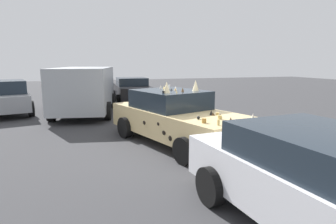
{
  "coord_description": "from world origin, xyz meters",
  "views": [
    {
      "loc": [
        -7.19,
        2.6,
        2.23
      ],
      "look_at": [
        0.0,
        0.3,
        0.9
      ],
      "focal_mm": 30.28,
      "sensor_mm": 36.0,
      "label": 1
    }
  ],
  "objects_px": {
    "art_car_decorated": "(177,117)",
    "parked_sedan_near_left": "(132,90)",
    "parked_sedan_behind_right": "(5,97)",
    "parked_van_far_left": "(85,88)",
    "parked_sedan_far_right": "(327,184)"
  },
  "relations": [
    {
      "from": "parked_sedan_behind_right",
      "to": "art_car_decorated",
      "type": "bearing_deg",
      "value": -152.5
    },
    {
      "from": "art_car_decorated",
      "to": "parked_sedan_near_left",
      "type": "bearing_deg",
      "value": 159.48
    },
    {
      "from": "parked_van_far_left",
      "to": "parked_sedan_behind_right",
      "type": "relative_size",
      "value": 1.27
    },
    {
      "from": "parked_van_far_left",
      "to": "parked_sedan_near_left",
      "type": "xyz_separation_m",
      "value": [
        3.06,
        -2.61,
        -0.45
      ]
    },
    {
      "from": "parked_sedan_near_left",
      "to": "parked_van_far_left",
      "type": "bearing_deg",
      "value": -38.66
    },
    {
      "from": "parked_sedan_behind_right",
      "to": "parked_sedan_near_left",
      "type": "relative_size",
      "value": 1.05
    },
    {
      "from": "parked_van_far_left",
      "to": "parked_sedan_behind_right",
      "type": "bearing_deg",
      "value": -95.31
    },
    {
      "from": "parked_van_far_left",
      "to": "parked_sedan_behind_right",
      "type": "distance_m",
      "value": 3.47
    },
    {
      "from": "parked_sedan_far_right",
      "to": "parked_sedan_near_left",
      "type": "distance_m",
      "value": 13.2
    },
    {
      "from": "art_car_decorated",
      "to": "parked_sedan_behind_right",
      "type": "height_order",
      "value": "art_car_decorated"
    },
    {
      "from": "art_car_decorated",
      "to": "parked_sedan_behind_right",
      "type": "relative_size",
      "value": 1.14
    },
    {
      "from": "art_car_decorated",
      "to": "parked_sedan_near_left",
      "type": "xyz_separation_m",
      "value": [
        8.53,
        -0.35,
        -0.03
      ]
    },
    {
      "from": "parked_sedan_behind_right",
      "to": "parked_sedan_far_right",
      "type": "height_order",
      "value": "parked_sedan_behind_right"
    },
    {
      "from": "art_car_decorated",
      "to": "parked_van_far_left",
      "type": "height_order",
      "value": "parked_van_far_left"
    },
    {
      "from": "parked_sedan_behind_right",
      "to": "parked_sedan_near_left",
      "type": "distance_m",
      "value": 6.3
    }
  ]
}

